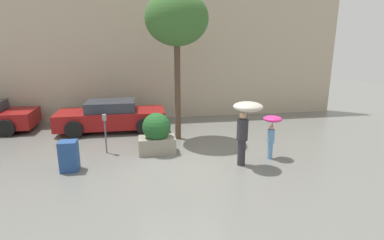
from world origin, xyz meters
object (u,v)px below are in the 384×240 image
Objects in this scene: person_adult at (246,118)px; newspaper_box at (69,156)px; person_child at (272,127)px; parked_car_near at (112,116)px; planter_box at (157,134)px; parking_meter at (105,126)px; street_tree at (177,20)px.

newspaper_box is (-5.13, 0.52, -1.03)m from person_adult.
person_child is 0.31× the size of parked_car_near.
planter_box is 0.70× the size of person_adult.
parking_meter is (-5.28, 1.36, -0.08)m from person_child.
street_tree is (-1.63, 3.02, 2.94)m from person_adult.
person_adult is 0.45× the size of parked_car_near.
planter_box is 1.54× the size of newspaper_box.
person_adult is at bearing -137.32° from parked_car_near.
person_child is 0.26× the size of street_tree.
parked_car_near is 0.81× the size of street_tree.
parked_car_near is 4.92× the size of newspaper_box.
person_child reaches higher than parked_car_near.
person_adult is 1.42× the size of person_child.
parked_car_near is at bearing 119.55° from planter_box.
person_adult is 0.36× the size of street_tree.
person_adult is at bearing -61.65° from street_tree.
person_child is at bearing -0.48° from newspaper_box.
parked_car_near is at bearing 82.37° from person_child.
newspaper_box is at bearing -138.07° from person_adult.
person_child is 1.55× the size of newspaper_box.
street_tree reaches higher than newspaper_box.
street_tree reaches higher than person_child.
person_child is at bearing -17.02° from planter_box.
street_tree is 5.86m from newspaper_box.
street_tree is 4.49m from parking_meter.
parking_meter is 1.67m from newspaper_box.
parking_meter is (-1.70, 0.27, 0.28)m from planter_box.
person_child reaches higher than newspaper_box.
planter_box is 2.81m from newspaper_box.
person_adult is 1.47× the size of parking_meter.
parked_car_near is (-5.33, 4.17, -0.43)m from person_child.
parking_meter is at bearing -179.08° from parked_car_near.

